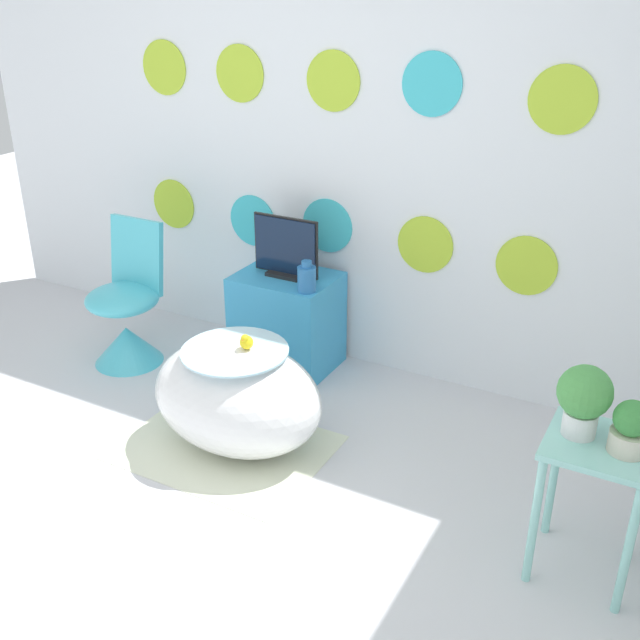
# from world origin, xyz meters

# --- Properties ---
(ground_plane) EXTENTS (12.00, 12.00, 0.00)m
(ground_plane) POSITION_xyz_m (0.00, 0.00, 0.00)
(ground_plane) COLOR silver
(wall_back_dotted) EXTENTS (4.91, 0.05, 2.60)m
(wall_back_dotted) POSITION_xyz_m (-0.00, 2.10, 1.30)
(wall_back_dotted) COLOR white
(wall_back_dotted) RESTS_ON ground_plane
(rug) EXTENTS (0.95, 0.72, 0.01)m
(rug) POSITION_xyz_m (-0.00, 0.98, 0.00)
(rug) COLOR silver
(rug) RESTS_ON ground_plane
(bathtub) EXTENTS (0.83, 0.60, 0.52)m
(bathtub) POSITION_xyz_m (0.05, 1.04, 0.26)
(bathtub) COLOR white
(bathtub) RESTS_ON ground_plane
(rubber_duck) EXTENTS (0.06, 0.07, 0.07)m
(rubber_duck) POSITION_xyz_m (0.10, 1.05, 0.56)
(rubber_duck) COLOR yellow
(rubber_duck) RESTS_ON bathtub
(chair) EXTENTS (0.41, 0.41, 0.81)m
(chair) POSITION_xyz_m (-0.99, 1.44, 0.26)
(chair) COLOR #4CC6DB
(chair) RESTS_ON ground_plane
(tv_cabinet) EXTENTS (0.54, 0.42, 0.54)m
(tv_cabinet) POSITION_xyz_m (-0.17, 1.84, 0.27)
(tv_cabinet) COLOR #389ED6
(tv_cabinet) RESTS_ON ground_plane
(tv) EXTENTS (0.39, 0.12, 0.33)m
(tv) POSITION_xyz_m (-0.17, 1.84, 0.69)
(tv) COLOR black
(tv) RESTS_ON tv_cabinet
(vase) EXTENTS (0.10, 0.10, 0.17)m
(vase) POSITION_xyz_m (0.04, 1.71, 0.61)
(vase) COLOR #2D72B7
(vase) RESTS_ON tv_cabinet
(side_table) EXTENTS (0.37, 0.35, 0.57)m
(side_table) POSITION_xyz_m (1.62, 0.97, 0.44)
(side_table) COLOR #99E0D8
(side_table) RESTS_ON ground_plane
(potted_plant_left) EXTENTS (0.19, 0.19, 0.27)m
(potted_plant_left) POSITION_xyz_m (1.54, 0.99, 0.72)
(potted_plant_left) COLOR white
(potted_plant_left) RESTS_ON side_table
(potted_plant_right) EXTENTS (0.13, 0.13, 0.19)m
(potted_plant_right) POSITION_xyz_m (1.71, 0.95, 0.66)
(potted_plant_right) COLOR beige
(potted_plant_right) RESTS_ON side_table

